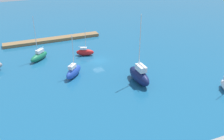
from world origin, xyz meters
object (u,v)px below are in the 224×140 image
at_px(pier_dock, 53,40).
at_px(sailboat_green_far_south, 39,56).
at_px(sailboat_navy_off_beacon, 139,75).
at_px(sailboat_red_mid_basin, 85,52).
at_px(sailboat_blue_west_end, 74,71).

distance_m(pier_dock, sailboat_green_far_south, 13.50).
distance_m(pier_dock, sailboat_navy_off_beacon, 33.90).
height_order(pier_dock, sailboat_navy_off_beacon, sailboat_navy_off_beacon).
height_order(pier_dock, sailboat_red_mid_basin, sailboat_red_mid_basin).
xyz_separation_m(sailboat_red_mid_basin, sailboat_navy_off_beacon, (-6.15, 17.97, 0.76)).
xyz_separation_m(sailboat_red_mid_basin, sailboat_blue_west_end, (5.78, 10.21, 0.32)).
relative_size(pier_dock, sailboat_green_far_south, 2.50).
height_order(sailboat_red_mid_basin, sailboat_blue_west_end, sailboat_blue_west_end).
distance_m(sailboat_red_mid_basin, sailboat_blue_west_end, 11.74).
height_order(sailboat_blue_west_end, sailboat_navy_off_beacon, sailboat_navy_off_beacon).
bearing_deg(pier_dock, sailboat_green_far_south, 64.70).
distance_m(sailboat_green_far_south, sailboat_red_mid_basin, 11.44).
distance_m(pier_dock, sailboat_red_mid_basin, 14.90).
height_order(sailboat_green_far_south, sailboat_red_mid_basin, sailboat_green_far_south).
bearing_deg(sailboat_green_far_south, sailboat_blue_west_end, 72.42).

